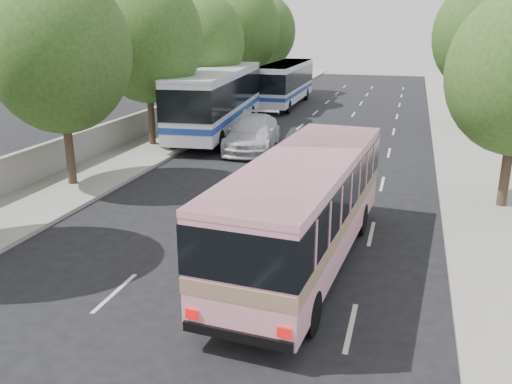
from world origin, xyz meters
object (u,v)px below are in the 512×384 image
(pink_taxi, at_px, (269,185))
(white_pickup, at_px, (253,133))
(pink_bus, at_px, (305,200))
(tour_coach_rear, at_px, (286,80))
(tour_coach_front, at_px, (217,96))

(pink_taxi, height_order, white_pickup, white_pickup)
(white_pickup, bearing_deg, pink_bus, -74.36)
(pink_taxi, height_order, tour_coach_rear, tour_coach_rear)
(pink_bus, distance_m, tour_coach_front, 19.33)
(tour_coach_front, bearing_deg, pink_bus, -68.29)
(pink_taxi, distance_m, tour_coach_front, 13.70)
(white_pickup, height_order, tour_coach_front, tour_coach_front)
(pink_bus, height_order, tour_coach_front, tour_coach_front)
(pink_taxi, bearing_deg, white_pickup, 104.39)
(pink_bus, distance_m, tour_coach_rear, 30.86)
(tour_coach_front, height_order, tour_coach_rear, tour_coach_front)
(pink_bus, xyz_separation_m, tour_coach_front, (-8.79, 17.21, 0.38))
(pink_bus, height_order, tour_coach_rear, tour_coach_rear)
(pink_bus, relative_size, white_pickup, 1.66)
(pink_bus, relative_size, tour_coach_rear, 0.88)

